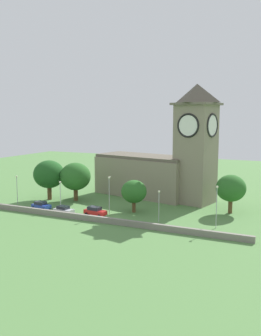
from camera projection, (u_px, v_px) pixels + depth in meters
ground_plane at (137, 203)px, 85.58m from camera, size 200.00×200.00×0.00m
church at (163, 164)px, 90.38m from camera, size 32.46×16.28×27.26m
quay_barrier at (100, 219)px, 69.99m from camera, size 56.31×0.70×1.12m
car_blue at (41, 205)px, 79.78m from camera, size 4.40×2.63×1.75m
car_silver at (64, 210)px, 76.18m from camera, size 4.37×2.57×1.63m
car_red at (95, 211)px, 74.66m from camera, size 4.85×2.49×1.85m
streetlamp_west_end at (17, 185)px, 83.19m from camera, size 0.44×0.44×6.81m
streetlamp_west_mid at (60, 190)px, 79.30m from camera, size 0.44×0.44×6.20m
streetlamp_central at (109, 190)px, 75.25m from camera, size 0.44×0.44×7.86m
streetlamp_east_mid at (159, 201)px, 69.37m from camera, size 0.44×0.44×6.21m
streetlamp_east_end at (217, 200)px, 65.73m from camera, size 0.44×0.44×7.77m
tree_riverside_west at (75, 177)px, 87.70m from camera, size 7.27×7.27×9.13m
tree_riverside_east at (49, 174)px, 88.75m from camera, size 7.45×7.45×9.56m
tree_churchyard at (134, 192)px, 77.06m from camera, size 5.35×5.35×6.82m
tree_by_tower at (231, 188)px, 76.13m from camera, size 6.16×6.16×8.06m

